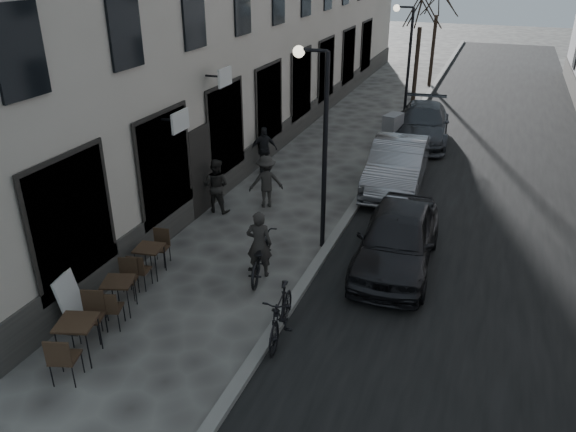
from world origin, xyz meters
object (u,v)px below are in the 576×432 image
Objects in this scene: pedestrian_near at (216,186)px; car_mid at (397,165)px; utility_cabinet at (392,132)px; bistro_set_a at (79,336)px; tree_far at (438,0)px; streetlamp_far at (406,53)px; pedestrian_far at (264,150)px; bistro_set_c at (150,258)px; bistro_set_b at (119,293)px; pedestrian_mid at (266,182)px; car_near at (397,239)px; moped at (281,314)px; tree_near at (422,10)px; streetlamp_near at (319,129)px; sign_board at (72,306)px; bicycle at (260,256)px; car_far at (423,124)px.

car_mid is at bearing -141.13° from pedestrian_near.
car_mid is (0.93, -3.99, 0.10)m from utility_cabinet.
tree_far is at bearing 67.04° from bistro_set_a.
streetlamp_far is 8.50m from pedestrian_far.
pedestrian_near is 0.34× the size of car_mid.
bistro_set_b is at bearing -90.05° from bistro_set_c.
streetlamp_far is 0.89× the size of tree_far.
streetlamp_far is at bearing 60.78° from bistro_set_b.
car_near is at bearing 121.81° from pedestrian_mid.
car_mid is 2.60× the size of moped.
car_near is (2.10, -15.37, -3.91)m from tree_near.
streetlamp_near reaches higher than bistro_set_b.
streetlamp_far is 9.12m from tree_far.
moped reaches higher than bistro_set_a.
tree_near is 20.89m from sign_board.
streetlamp_far reaches higher than car_mid.
car_mid is (4.63, 0.15, -0.02)m from pedestrian_far.
tree_far is at bearing 73.44° from bistro_set_c.
pedestrian_far is at bearing 126.76° from streetlamp_near.
bicycle is 1.19× the size of pedestrian_far.
sign_board is at bearing 88.70° from pedestrian_near.
bistro_set_b is 6.53m from car_near.
car_mid is at bearing 52.68° from bistro_set_a.
tree_far is (0.07, 9.00, 1.50)m from streetlamp_far.
car_far is at bearing 83.06° from streetlamp_near.
bicycle is at bearing -154.15° from car_near.
car_near is at bearing -164.90° from bicycle.
pedestrian_far is (-0.21, 7.44, 0.35)m from bistro_set_c.
tree_near is 6.37m from car_far.
bistro_set_a is 1.08× the size of pedestrian_mid.
tree_far reaches higher than bistro_set_b.
pedestrian_mid is (-2.20, 1.86, -2.36)m from streetlamp_near.
tree_far is at bearing 89.54° from streetlamp_far.
utility_cabinet is at bearing -89.07° from tree_far.
bistro_set_a is (-2.83, -26.94, -4.15)m from tree_far.
pedestrian_near is at bearing -101.90° from utility_cabinet.
car_near is at bearing 31.57° from bistro_set_a.
bistro_set_c is 13.73m from car_far.
streetlamp_far is at bearing 98.09° from car_near.
car_far is at bearing 69.33° from utility_cabinet.
bistro_set_c is at bearing -123.03° from car_mid.
pedestrian_far is (-2.64, 6.51, 0.30)m from bicycle.
bistro_set_b is 0.35× the size of car_near.
bistro_set_a is 0.36× the size of car_mid.
car_far reaches higher than sign_board.
pedestrian_mid reaches higher than bistro_set_c.
streetlamp_far is 3.12× the size of pedestrian_near.
pedestrian_far reaches higher than car_near.
pedestrian_far reaches higher than bistro_set_a.
car_near is at bearing -82.23° from tree_near.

